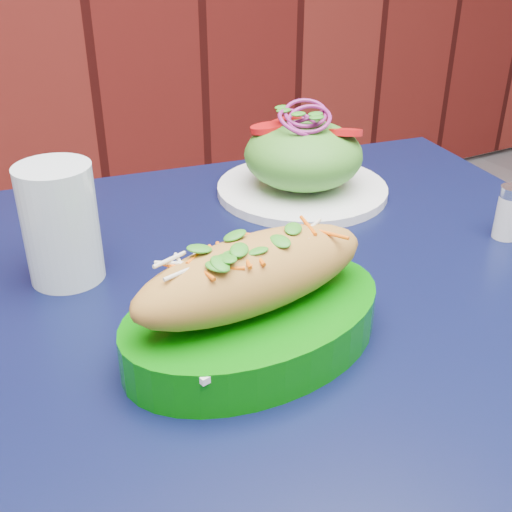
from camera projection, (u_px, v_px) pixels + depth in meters
cafe_table at (300, 365)px, 0.69m from camera, size 0.91×0.91×0.75m
banh_mi_basket at (254, 302)px, 0.56m from camera, size 0.26×0.18×0.12m
salad_plate at (303, 161)px, 0.87m from camera, size 0.23×0.23×0.12m
water_glass at (61, 224)px, 0.66m from camera, size 0.08×0.08×0.13m
salt_shaker at (509, 213)px, 0.76m from camera, size 0.03×0.03×0.06m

